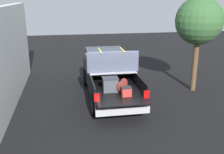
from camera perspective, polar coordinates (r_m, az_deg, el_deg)
ground_plane at (r=12.01m, az=-0.50°, el=-4.18°), size 40.00×40.00×0.00m
pickup_truck at (r=12.03m, az=-0.80°, el=0.77°), size 6.05×2.09×2.23m
building_facade at (r=10.75m, az=-22.19°, el=3.07°), size 10.94×0.36×3.98m
tree_background at (r=12.73m, az=18.17°, el=11.23°), size 2.13×2.13×4.33m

